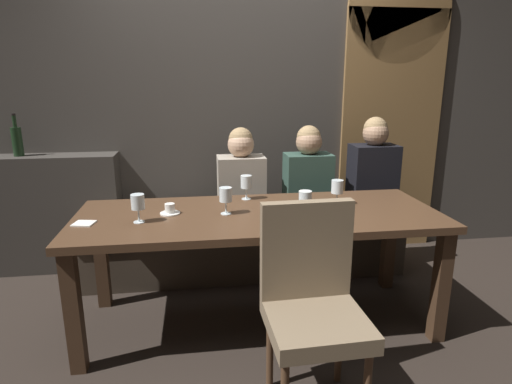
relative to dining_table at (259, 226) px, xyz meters
The scene contains 19 objects.
ground 0.65m from the dining_table, ahead, with size 9.00×9.00×0.00m, color black.
back_wall_tiled 1.49m from the dining_table, 90.00° to the left, with size 6.00×0.12×3.00m, color #423D38.
arched_door 1.91m from the dining_table, 40.43° to the left, with size 0.90×0.05×2.55m.
back_counter 1.87m from the dining_table, 146.14° to the left, with size 1.10×0.28×0.95m, color #38342F.
dining_table is the anchor object (origin of this frame).
banquette_bench 0.82m from the dining_table, 90.00° to the left, with size 2.50×0.44×0.45m.
chair_near_side 0.74m from the dining_table, 78.83° to the right, with size 0.45×0.45×0.98m.
diner_redhead 0.74m from the dining_table, 92.43° to the left, with size 0.36×0.24×0.73m.
diner_bearded 0.88m from the dining_table, 55.50° to the left, with size 0.36×0.24×0.74m.
diner_far_end 1.27m from the dining_table, 35.06° to the left, with size 0.36×0.24×0.79m.
wine_bottle_dark_red 2.06m from the dining_table, 148.98° to the left, with size 0.08×0.08×0.33m.
wine_glass_near_right 0.28m from the dining_table, behind, with size 0.08×0.08×0.16m.
wine_glass_far_left 0.57m from the dining_table, ahead, with size 0.08×0.08×0.16m.
wine_glass_far_right 0.37m from the dining_table, 97.53° to the left, with size 0.08×0.08×0.16m.
wine_glass_end_left 0.73m from the dining_table, behind, with size 0.08×0.08×0.16m.
wine_glass_end_right 0.35m from the dining_table, 30.43° to the right, with size 0.08×0.08×0.16m.
espresso_cup 0.55m from the dining_table, behind, with size 0.12×0.12×0.06m.
fork_on_table 0.30m from the dining_table, 54.90° to the right, with size 0.02×0.17×0.01m, color silver.
folded_napkin 1.01m from the dining_table, behind, with size 0.11×0.10×0.01m, color silver.
Camera 1 is at (-0.36, -2.45, 1.53)m, focal length 29.89 mm.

